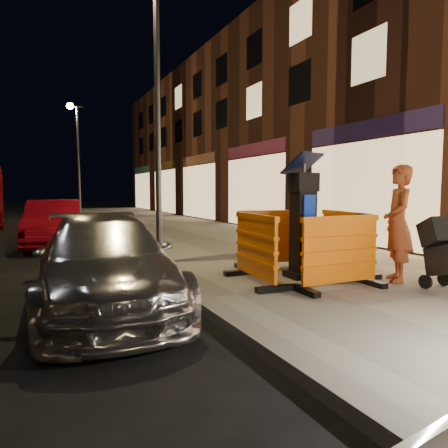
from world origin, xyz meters
name	(u,v)px	position (x,y,z in m)	size (l,w,h in m)	color
ground_plane	(204,309)	(0.00, 0.00, 0.00)	(120.00, 120.00, 0.00)	black
sidewalk	(362,282)	(3.00, 0.00, 0.07)	(6.00, 60.00, 0.15)	gray
kerb	(204,303)	(0.00, 0.00, 0.07)	(0.30, 60.00, 0.15)	slate
parking_kiosk	(303,219)	(2.10, 0.52, 1.17)	(0.64, 0.64, 2.04)	black
barrier_front	(340,253)	(2.10, -0.43, 0.72)	(1.46, 0.60, 1.14)	orange
barrier_back	(273,239)	(2.10, 1.47, 0.72)	(1.46, 0.60, 1.14)	orange
barrier_kerbside	(256,249)	(1.15, 0.52, 0.72)	(1.46, 0.60, 1.14)	orange
barrier_bldgside	(344,242)	(3.05, 0.52, 0.72)	(1.46, 0.60, 1.14)	orange
car_silver	(105,305)	(-1.24, 0.79, 0.00)	(1.81, 4.45, 1.29)	#ADADB1
car_red	(55,246)	(-1.56, 7.75, 0.00)	(1.46, 4.20, 1.38)	maroon
man	(398,224)	(3.33, -0.43, 1.12)	(0.71, 0.47, 1.95)	#913E1D
street_lamp_mid	(158,118)	(0.25, 3.00, 3.15)	(0.12, 0.12, 6.00)	#3F3F44
street_lamp_far	(79,163)	(0.25, 18.00, 3.15)	(0.12, 0.12, 6.00)	#3F3F44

